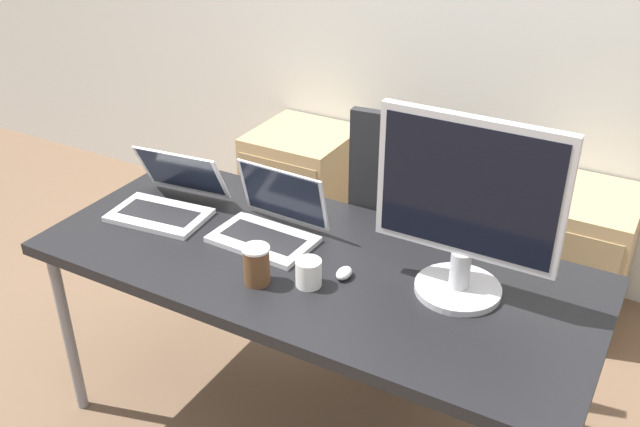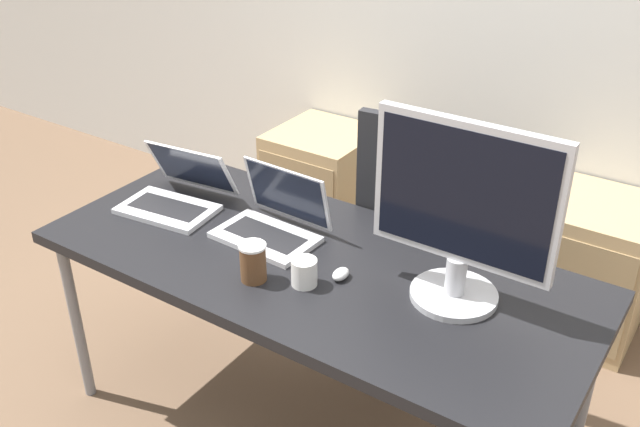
% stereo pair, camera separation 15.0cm
% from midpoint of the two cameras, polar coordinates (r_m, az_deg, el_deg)
% --- Properties ---
extents(desk, '(1.78, 0.78, 0.74)m').
position_cam_midpoint_polar(desk, '(2.28, 1.34, -4.77)').
color(desk, black).
rests_on(desk, ground_plane).
extents(office_chair, '(0.56, 0.58, 1.09)m').
position_cam_midpoint_polar(office_chair, '(2.85, 10.05, -4.15)').
color(office_chair, '#232326').
rests_on(office_chair, ground_plane).
extents(cabinet_left, '(0.47, 0.48, 0.60)m').
position_cam_midpoint_polar(cabinet_left, '(3.67, 1.40, 2.17)').
color(cabinet_left, tan).
rests_on(cabinet_left, ground_plane).
extents(cabinet_right, '(0.47, 0.48, 0.60)m').
position_cam_midpoint_polar(cabinet_right, '(3.25, 21.90, -3.97)').
color(cabinet_right, tan).
rests_on(cabinet_right, ground_plane).
extents(laptop_left, '(0.34, 0.27, 0.22)m').
position_cam_midpoint_polar(laptop_left, '(2.37, -1.99, -0.72)').
color(laptop_left, silver).
rests_on(laptop_left, desk).
extents(laptop_right, '(0.36, 0.34, 0.21)m').
position_cam_midpoint_polar(laptop_right, '(2.58, -9.84, 1.45)').
color(laptop_right, silver).
rests_on(laptop_right, desk).
extents(monitor, '(0.53, 0.26, 0.55)m').
position_cam_midpoint_polar(monitor, '(1.99, 13.46, -0.07)').
color(monitor, '#B7B7BC').
rests_on(monitor, desk).
extents(mouse, '(0.04, 0.07, 0.03)m').
position_cam_midpoint_polar(mouse, '(2.16, 3.66, -4.90)').
color(mouse, silver).
rests_on(mouse, desk).
extents(coffee_cup_white, '(0.08, 0.08, 0.09)m').
position_cam_midpoint_polar(coffee_cup_white, '(2.12, 0.75, -4.76)').
color(coffee_cup_white, white).
rests_on(coffee_cup_white, desk).
extents(coffee_cup_brown, '(0.08, 0.08, 0.12)m').
position_cam_midpoint_polar(coffee_cup_brown, '(2.14, -3.38, -3.94)').
color(coffee_cup_brown, brown).
rests_on(coffee_cup_brown, desk).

